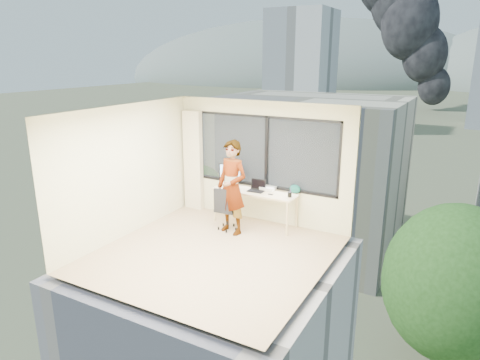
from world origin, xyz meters
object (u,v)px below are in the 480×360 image
Objects in this scene: desk at (255,207)px; person at (232,187)px; game_console at (268,188)px; handbag at (295,189)px; monitor at (230,174)px; laptop at (256,186)px; chair at (227,208)px.

person is at bearing -108.36° from desk.
handbag is (0.58, 0.06, 0.05)m from game_console.
handbag is at bearing -8.72° from monitor.
game_console is (0.42, 0.80, -0.17)m from person.
monitor is (-0.65, 0.07, 0.63)m from desk.
desk is 0.94× the size of person.
person is 3.81× the size of monitor.
laptop reaches higher than handbag.
chair is at bearing -124.71° from desk.
person is 0.92m from game_console.
desk is 3.59× the size of monitor.
person is at bearing -144.47° from handbag.
game_console is (0.86, 0.10, -0.21)m from monitor.
chair is 0.85m from monitor.
person is (0.16, -0.09, 0.49)m from chair.
person is 6.46× the size of game_console.
person is (-0.21, -0.62, 0.58)m from desk.
monitor is 1.42× the size of laptop.
handbag is (1.01, 0.86, -0.12)m from person.
game_console reaches higher than desk.
person is at bearing -33.94° from chair.
chair is (-0.37, -0.53, 0.09)m from desk.
monitor is at bearing 169.79° from laptop.
chair is 0.52m from person.
game_console is at bearing 45.64° from chair.
chair is 3.17× the size of game_console.
desk is 0.96m from handbag.
game_console is at bearing 73.51° from person.
chair reaches higher than game_console.
chair is 0.76m from laptop.
handbag reaches higher than desk.
desk is 5.10× the size of laptop.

